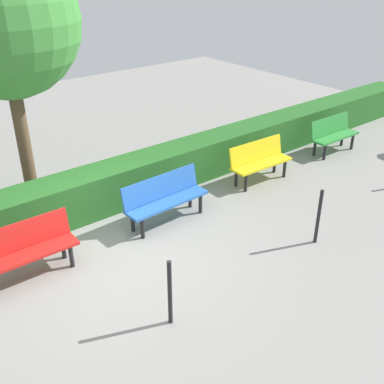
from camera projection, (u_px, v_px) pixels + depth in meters
ground_plane at (122, 258)px, 7.53m from camera, size 22.82×22.82×0.00m
bench_green at (333, 133)px, 11.28m from camera, size 1.39×0.49×0.86m
bench_yellow at (259, 160)px, 9.85m from camera, size 1.46×0.52×0.86m
bench_blue at (165, 197)px, 8.36m from camera, size 1.65×0.52×0.86m
bench_red at (22, 249)px, 6.90m from camera, size 1.60×0.48×0.86m
hedge_row at (128, 181)px, 9.11m from camera, size 18.82×0.74×0.82m
tree_near at (2, 22)px, 7.78m from camera, size 2.65×2.65×4.72m
railing_post_mid at (318, 217)px, 7.71m from camera, size 0.06×0.06×1.00m
railing_post_far at (170, 293)px, 6.00m from camera, size 0.06×0.06×1.00m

